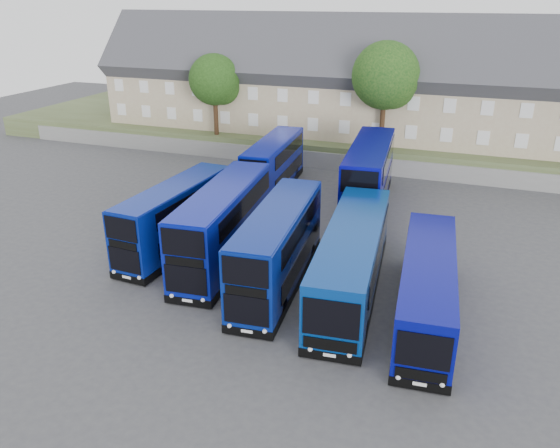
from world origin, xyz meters
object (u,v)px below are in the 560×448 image
(dd_front_mid, at_px, (224,226))
(dd_front_left, at_px, (176,218))
(tree_west, at_px, (216,82))
(coach_east_a, at_px, (352,261))
(tree_mid, at_px, (387,78))

(dd_front_mid, bearing_deg, dd_front_left, 165.81)
(dd_front_left, distance_m, tree_west, 22.31)
(coach_east_a, height_order, tree_mid, tree_mid)
(dd_front_left, xyz_separation_m, tree_west, (-7.13, 20.52, 5.07))
(dd_front_left, distance_m, dd_front_mid, 3.55)
(dd_front_mid, xyz_separation_m, coach_east_a, (7.87, -0.98, -0.43))
(coach_east_a, bearing_deg, dd_front_left, 167.04)
(tree_west, distance_m, tree_mid, 16.04)
(dd_front_mid, bearing_deg, tree_west, 111.36)
(dd_front_mid, xyz_separation_m, tree_west, (-10.64, 21.06, 4.86))
(tree_west, bearing_deg, coach_east_a, -49.99)
(coach_east_a, bearing_deg, tree_west, 124.64)
(dd_front_left, height_order, coach_east_a, dd_front_left)
(coach_east_a, relative_size, tree_west, 1.74)
(coach_east_a, xyz_separation_m, tree_mid, (-2.50, 22.54, 6.31))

